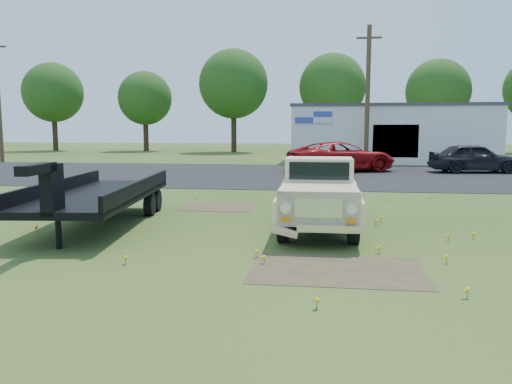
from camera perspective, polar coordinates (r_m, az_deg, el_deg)
ground at (r=11.85m, az=1.57°, el=-4.63°), size 140.00×140.00×0.00m
asphalt_lot at (r=26.67m, az=5.04°, el=1.99°), size 90.00×14.00×0.02m
dirt_patch_a at (r=8.88m, az=9.23°, el=-8.81°), size 3.00×2.00×0.01m
dirt_patch_b at (r=15.57m, az=-4.38°, el=-1.78°), size 2.20×1.60×0.01m
commercial_building at (r=38.82m, az=14.87°, el=6.53°), size 14.20×8.20×4.15m
utility_pole_mid at (r=33.71m, az=12.64°, el=10.78°), size 1.60×0.30×9.00m
treeline_a at (r=59.37m, az=-22.18°, el=10.47°), size 6.40×6.40×9.52m
treeline_b at (r=56.03m, az=-12.57°, el=10.40°), size 5.76×5.76×8.57m
treeline_c at (r=52.05m, az=-2.58°, el=12.22°), size 7.04×7.04×10.47m
treeline_d at (r=52.20m, az=8.73°, el=11.78°), size 6.72×6.72×10.00m
treeline_e at (r=51.78m, az=20.07°, el=10.76°), size 6.08×6.08×9.04m
vintage_pickup_truck at (r=12.14m, az=7.17°, el=-0.19°), size 1.92×4.85×1.76m
flatbed_trailer at (r=13.18m, az=-17.54°, el=0.22°), size 2.94×6.83×1.80m
red_pickup at (r=28.84m, az=9.78°, el=3.98°), size 6.64×4.87×1.68m
dark_sedan at (r=30.18m, az=23.64°, el=3.56°), size 4.93×2.44×1.61m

